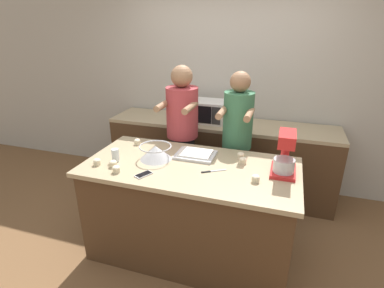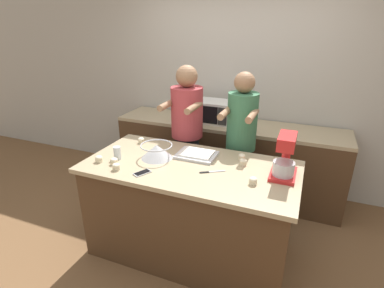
{
  "view_description": "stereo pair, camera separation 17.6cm",
  "coord_description": "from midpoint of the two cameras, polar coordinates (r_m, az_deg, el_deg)",
  "views": [
    {
      "loc": [
        0.73,
        -2.23,
        2.08
      ],
      "look_at": [
        0.0,
        0.05,
        1.11
      ],
      "focal_mm": 28.0,
      "sensor_mm": 36.0,
      "label": 1
    },
    {
      "loc": [
        0.9,
        -2.17,
        2.08
      ],
      "look_at": [
        0.0,
        0.05,
        1.11
      ],
      "focal_mm": 28.0,
      "sensor_mm": 36.0,
      "label": 2
    }
  ],
  "objects": [
    {
      "name": "ground_plane",
      "position": [
        3.14,
        -1.97,
        -19.4
      ],
      "size": [
        16.0,
        16.0,
        0.0
      ],
      "primitive_type": "plane",
      "color": "brown"
    },
    {
      "name": "back_wall",
      "position": [
        3.93,
        5.67,
        11.35
      ],
      "size": [
        10.0,
        0.06,
        2.7
      ],
      "color": "#B2ADA3",
      "rests_on": "ground_plane"
    },
    {
      "name": "island_counter",
      "position": [
        2.85,
        -2.1,
        -12.38
      ],
      "size": [
        1.86,
        0.92,
        0.93
      ],
      "color": "#4C331E",
      "rests_on": "ground_plane"
    },
    {
      "name": "back_counter",
      "position": [
        3.88,
        4.06,
        -2.5
      ],
      "size": [
        2.8,
        0.6,
        0.93
      ],
      "color": "#4C331E",
      "rests_on": "ground_plane"
    },
    {
      "name": "person_left",
      "position": [
        3.3,
        -3.35,
        0.96
      ],
      "size": [
        0.35,
        0.51,
        1.69
      ],
      "color": "#232328",
      "rests_on": "ground_plane"
    },
    {
      "name": "person_right",
      "position": [
        3.15,
        6.88,
        -0.41
      ],
      "size": [
        0.32,
        0.49,
        1.65
      ],
      "color": "#33384C",
      "rests_on": "ground_plane"
    },
    {
      "name": "stand_mixer",
      "position": [
        2.5,
        15.39,
        -2.15
      ],
      "size": [
        0.2,
        0.3,
        0.36
      ],
      "color": "red",
      "rests_on": "island_counter"
    },
    {
      "name": "mixing_bowl",
      "position": [
        2.73,
        -8.79,
        -1.52
      ],
      "size": [
        0.29,
        0.29,
        0.13
      ],
      "color": "#BCBCC1",
      "rests_on": "island_counter"
    },
    {
      "name": "baking_tray",
      "position": [
        2.78,
        -1.16,
        -2.01
      ],
      "size": [
        0.36,
        0.27,
        0.04
      ],
      "color": "silver",
      "rests_on": "island_counter"
    },
    {
      "name": "microwave_oven",
      "position": [
        3.72,
        1.02,
        6.32
      ],
      "size": [
        0.52,
        0.34,
        0.26
      ],
      "color": "silver",
      "rests_on": "back_counter"
    },
    {
      "name": "cell_phone",
      "position": [
        2.49,
        -11.2,
        -5.76
      ],
      "size": [
        0.13,
        0.16,
        0.01
      ],
      "color": "silver",
      "rests_on": "island_counter"
    },
    {
      "name": "drinking_glass",
      "position": [
        2.77,
        -16.16,
        -2.09
      ],
      "size": [
        0.07,
        0.07,
        0.12
      ],
      "color": "silver",
      "rests_on": "island_counter"
    },
    {
      "name": "knife",
      "position": [
        2.5,
        1.87,
        -5.24
      ],
      "size": [
        0.2,
        0.13,
        0.01
      ],
      "color": "#BCBCC1",
      "rests_on": "island_counter"
    },
    {
      "name": "cupcake_0",
      "position": [
        2.37,
        9.95,
        -6.51
      ],
      "size": [
        0.06,
        0.06,
        0.06
      ],
      "color": "beige",
      "rests_on": "island_counter"
    },
    {
      "name": "cupcake_1",
      "position": [
        2.75,
        7.47,
        -2.2
      ],
      "size": [
        0.06,
        0.06,
        0.06
      ],
      "color": "beige",
      "rests_on": "island_counter"
    },
    {
      "name": "cupcake_2",
      "position": [
        2.58,
        -16.16,
        -4.64
      ],
      "size": [
        0.06,
        0.06,
        0.06
      ],
      "color": "beige",
      "rests_on": "island_counter"
    },
    {
      "name": "cupcake_3",
      "position": [
        3.1,
        -11.98,
        0.41
      ],
      "size": [
        0.06,
        0.06,
        0.06
      ],
      "color": "beige",
      "rests_on": "island_counter"
    },
    {
      "name": "cupcake_4",
      "position": [
        2.65,
        7.8,
        -3.14
      ],
      "size": [
        0.06,
        0.06,
        0.06
      ],
      "color": "beige",
      "rests_on": "island_counter"
    },
    {
      "name": "cupcake_5",
      "position": [
        2.68,
        -16.61,
        -3.62
      ],
      "size": [
        0.06,
        0.06,
        0.06
      ],
      "color": "beige",
      "rests_on": "island_counter"
    },
    {
      "name": "cupcake_6",
      "position": [
        2.76,
        -19.43,
        -3.24
      ],
      "size": [
        0.06,
        0.06,
        0.06
      ],
      "color": "beige",
      "rests_on": "island_counter"
    }
  ]
}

